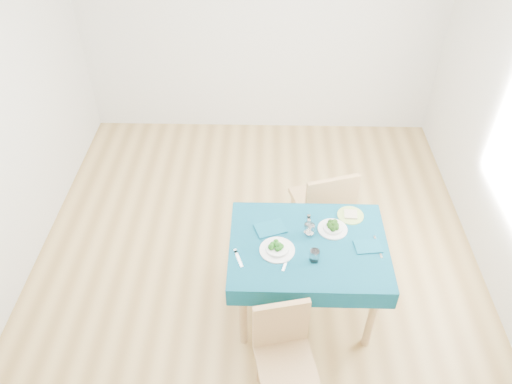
{
  "coord_description": "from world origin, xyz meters",
  "views": [
    {
      "loc": [
        0.07,
        -2.98,
        3.44
      ],
      "look_at": [
        0.0,
        0.0,
        0.85
      ],
      "focal_mm": 35.0,
      "sensor_mm": 36.0,
      "label": 1
    }
  ],
  "objects_px": {
    "chair_far": "(322,189)",
    "side_plate": "(350,215)",
    "table": "(305,277)",
    "bowl_far": "(333,227)",
    "chair_near": "(286,361)",
    "bowl_near": "(277,247)"
  },
  "relations": [
    {
      "from": "chair_far",
      "to": "chair_near",
      "type": "bearing_deg",
      "value": 60.85
    },
    {
      "from": "bowl_near",
      "to": "chair_far",
      "type": "bearing_deg",
      "value": 65.89
    },
    {
      "from": "bowl_near",
      "to": "bowl_far",
      "type": "height_order",
      "value": "bowl_near"
    },
    {
      "from": "table",
      "to": "chair_far",
      "type": "distance_m",
      "value": 0.88
    },
    {
      "from": "chair_near",
      "to": "bowl_near",
      "type": "xyz_separation_m",
      "value": [
        -0.06,
        0.7,
        0.33
      ]
    },
    {
      "from": "chair_near",
      "to": "bowl_far",
      "type": "distance_m",
      "value": 1.04
    },
    {
      "from": "chair_near",
      "to": "bowl_near",
      "type": "bearing_deg",
      "value": 82.76
    },
    {
      "from": "chair_far",
      "to": "bowl_near",
      "type": "relative_size",
      "value": 4.49
    },
    {
      "from": "table",
      "to": "bowl_near",
      "type": "distance_m",
      "value": 0.48
    },
    {
      "from": "chair_near",
      "to": "bowl_far",
      "type": "height_order",
      "value": "chair_near"
    },
    {
      "from": "chair_near",
      "to": "side_plate",
      "type": "height_order",
      "value": "chair_near"
    },
    {
      "from": "bowl_near",
      "to": "side_plate",
      "type": "distance_m",
      "value": 0.69
    },
    {
      "from": "chair_far",
      "to": "bowl_near",
      "type": "height_order",
      "value": "chair_far"
    },
    {
      "from": "table",
      "to": "bowl_near",
      "type": "relative_size",
      "value": 4.48
    },
    {
      "from": "table",
      "to": "side_plate",
      "type": "bearing_deg",
      "value": 41.96
    },
    {
      "from": "chair_far",
      "to": "bowl_near",
      "type": "bearing_deg",
      "value": 48.98
    },
    {
      "from": "chair_near",
      "to": "side_plate",
      "type": "distance_m",
      "value": 1.23
    },
    {
      "from": "side_plate",
      "to": "chair_far",
      "type": "bearing_deg",
      "value": 107.11
    },
    {
      "from": "table",
      "to": "bowl_far",
      "type": "xyz_separation_m",
      "value": [
        0.19,
        0.15,
        0.41
      ]
    },
    {
      "from": "chair_far",
      "to": "side_plate",
      "type": "bearing_deg",
      "value": 90.2
    },
    {
      "from": "table",
      "to": "chair_far",
      "type": "relative_size",
      "value": 1.0
    },
    {
      "from": "table",
      "to": "side_plate",
      "type": "height_order",
      "value": "side_plate"
    }
  ]
}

